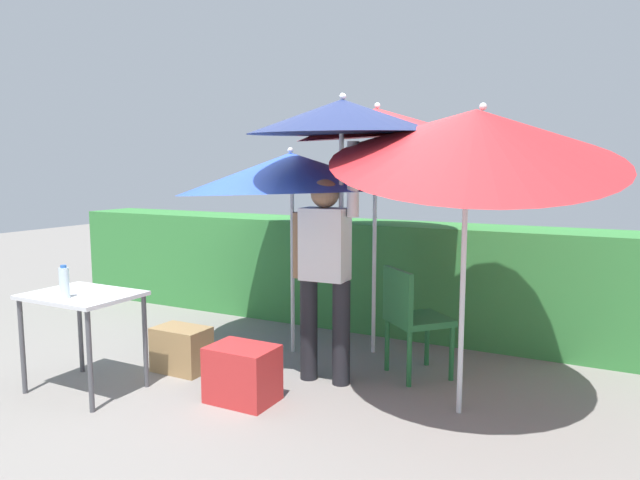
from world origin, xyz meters
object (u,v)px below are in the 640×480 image
object	(u,v)px
person_vendor	(325,265)
bottle_water	(64,282)
umbrella_orange	(475,135)
folding_table	(83,305)
umbrella_yellow	(377,123)
umbrella_rainbow	(291,173)
cooler_box	(243,374)
umbrella_navy	(342,117)
chair_plastic	(411,315)
crate_cardboard	(182,349)

from	to	relation	value
person_vendor	bottle_water	size ratio (longest dim) A/B	7.83
umbrella_orange	folding_table	xyz separation A→B (m)	(-2.66, -0.93, -1.23)
umbrella_yellow	umbrella_rainbow	bearing A→B (deg)	-153.82
cooler_box	person_vendor	bearing A→B (deg)	60.61
cooler_box	bottle_water	bearing A→B (deg)	-154.79
umbrella_navy	person_vendor	world-z (taller)	umbrella_navy
umbrella_navy	umbrella_yellow	bearing A→B (deg)	93.20
umbrella_rainbow	umbrella_navy	world-z (taller)	umbrella_navy
umbrella_navy	cooler_box	size ratio (longest dim) A/B	4.68
chair_plastic	umbrella_orange	bearing A→B (deg)	-40.88
folding_table	umbrella_rainbow	bearing A→B (deg)	58.57
umbrella_yellow	person_vendor	distance (m)	1.42
chair_plastic	cooler_box	world-z (taller)	chair_plastic
chair_plastic	crate_cardboard	world-z (taller)	chair_plastic
chair_plastic	umbrella_rainbow	bearing A→B (deg)	175.28
umbrella_yellow	crate_cardboard	bearing A→B (deg)	-136.15
umbrella_orange	chair_plastic	size ratio (longest dim) A/B	2.69
umbrella_rainbow	bottle_water	bearing A→B (deg)	-118.37
umbrella_yellow	crate_cardboard	world-z (taller)	umbrella_yellow
umbrella_rainbow	umbrella_navy	xyz separation A→B (m)	(0.72, -0.46, 0.42)
crate_cardboard	cooler_box	bearing A→B (deg)	-18.91
crate_cardboard	folding_table	world-z (taller)	folding_table
folding_table	umbrella_yellow	bearing A→B (deg)	49.11
umbrella_rainbow	umbrella_navy	distance (m)	0.95
person_vendor	chair_plastic	bearing A→B (deg)	36.21
umbrella_rainbow	umbrella_yellow	bearing A→B (deg)	26.18
umbrella_rainbow	crate_cardboard	size ratio (longest dim) A/B	4.55
umbrella_orange	umbrella_rainbow	bearing A→B (deg)	161.32
umbrella_rainbow	umbrella_orange	bearing A→B (deg)	-18.68
crate_cardboard	bottle_water	distance (m)	1.12
chair_plastic	cooler_box	xyz separation A→B (m)	(-0.92, -1.04, -0.31)
umbrella_rainbow	chair_plastic	size ratio (longest dim) A/B	2.30
person_vendor	folding_table	distance (m)	1.85
cooler_box	bottle_water	xyz separation A→B (m)	(-1.16, -0.55, 0.66)
chair_plastic	bottle_water	xyz separation A→B (m)	(-2.08, -1.59, 0.36)
umbrella_rainbow	crate_cardboard	bearing A→B (deg)	-123.32
umbrella_yellow	folding_table	xyz separation A→B (m)	(-1.60, -1.85, -1.41)
umbrella_yellow	chair_plastic	world-z (taller)	umbrella_yellow
umbrella_rainbow	folding_table	distance (m)	2.03
umbrella_navy	crate_cardboard	distance (m)	2.31
umbrella_yellow	person_vendor	size ratio (longest dim) A/B	1.21
umbrella_navy	chair_plastic	bearing A→B (deg)	39.20
folding_table	umbrella_navy	bearing A→B (deg)	32.63
umbrella_rainbow	umbrella_orange	xyz separation A→B (m)	(1.74, -0.59, 0.25)
umbrella_yellow	bottle_water	distance (m)	2.83
person_vendor	umbrella_orange	bearing A→B (deg)	-3.72
chair_plastic	cooler_box	size ratio (longest dim) A/B	1.86
person_vendor	chair_plastic	distance (m)	0.82
umbrella_orange	umbrella_navy	xyz separation A→B (m)	(-1.02, 0.12, 0.17)
crate_cardboard	bottle_water	size ratio (longest dim) A/B	1.87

